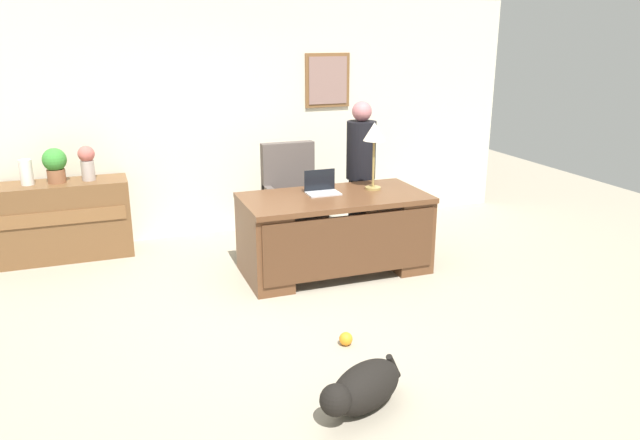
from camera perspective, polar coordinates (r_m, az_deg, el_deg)
The scene contains 13 objects.
ground_plane at distance 5.27m, azimuth -0.90°, elevation -8.95°, with size 12.00×12.00×0.00m, color #9E937F.
back_wall at distance 7.30m, azimuth -7.77°, elevation 9.41°, with size 7.00×0.16×2.70m.
desk at distance 6.05m, azimuth 1.44°, elevation -1.05°, with size 1.81×0.91×0.79m.
credenza at distance 7.00m, azimuth -23.52°, elevation -0.11°, with size 1.53×0.50×0.82m.
armchair at distance 6.84m, azimuth -2.58°, elevation 1.75°, with size 0.60×0.59×1.14m.
person_standing at distance 6.75m, azimuth 3.81°, elevation 4.36°, with size 0.32×0.32×1.61m.
dog_lying at distance 4.03m, azimuth 3.97°, elevation -15.34°, with size 0.70×0.53×0.30m.
laptop at distance 6.05m, azimuth 0.15°, elevation 3.05°, with size 0.32×0.22×0.22m.
desk_lamp at distance 6.13m, azimuth 5.08°, elevation 7.79°, with size 0.22×0.22×0.68m.
vase_with_flowers at distance 6.84m, azimuth -20.89°, elevation 5.14°, with size 0.17×0.17×0.36m.
vase_empty at distance 6.89m, azimuth -25.69°, elevation 4.03°, with size 0.13×0.13×0.26m, color silver.
potted_plant at distance 6.86m, azimuth -23.47°, elevation 4.83°, with size 0.24×0.24×0.36m.
dog_toy_ball at distance 4.81m, azimuth 2.43°, elevation -11.00°, with size 0.11×0.11×0.11m, color orange.
Camera 1 is at (-1.56, -4.47, 2.32)m, focal length 34.35 mm.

